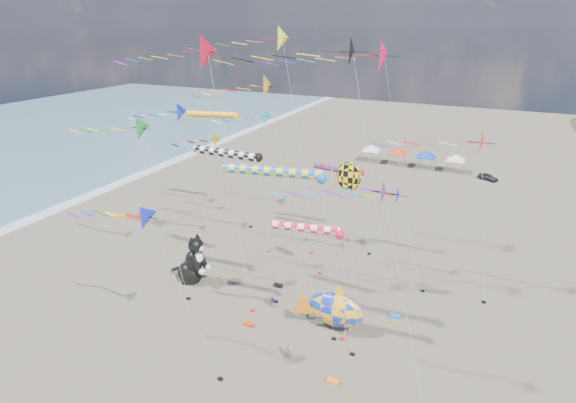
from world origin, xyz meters
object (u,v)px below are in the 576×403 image
at_px(cat_inflatable, 191,258).
at_px(person_adult, 290,351).
at_px(child_green, 307,314).
at_px(fish_inflatable, 335,309).
at_px(parked_car, 488,177).
at_px(child_blue, 272,302).

relative_size(cat_inflatable, person_adult, 3.10).
bearing_deg(child_green, fish_inflatable, 22.53).
relative_size(fish_inflatable, parked_car, 1.97).
bearing_deg(fish_inflatable, parked_car, 78.20).
height_order(person_adult, parked_car, person_adult).
distance_m(person_adult, child_blue, 7.24).
bearing_deg(child_green, child_blue, -154.60).
bearing_deg(child_blue, person_adult, -87.49).
distance_m(fish_inflatable, child_green, 3.13).
xyz_separation_m(fish_inflatable, parked_car, (10.03, 48.01, -1.56)).
height_order(cat_inflatable, child_green, cat_inflatable).
bearing_deg(child_blue, child_green, -40.57).
distance_m(cat_inflatable, person_adult, 15.03).
height_order(cat_inflatable, person_adult, cat_inflatable).
bearing_deg(child_green, cat_inflatable, -152.46).
relative_size(cat_inflatable, child_blue, 5.00).
bearing_deg(parked_car, child_blue, -171.61).
xyz_separation_m(cat_inflatable, person_adult, (13.61, -6.10, -1.86)).
height_order(child_green, parked_car, parked_car).
bearing_deg(person_adult, child_blue, 118.84).
xyz_separation_m(child_blue, parked_car, (16.35, 47.28, 0.01)).
bearing_deg(person_adult, child_green, 89.30).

